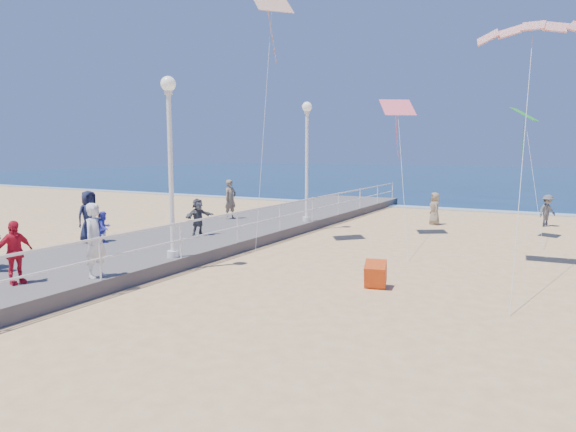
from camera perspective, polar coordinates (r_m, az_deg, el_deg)
The scene contains 20 objects.
ground at distance 13.16m, azimuth 5.47°, elevation -8.58°, with size 160.00×160.00×0.00m, color #E8B979.
ocean at distance 76.90m, azimuth 24.90°, elevation 3.98°, with size 160.00×90.00×0.05m, color #0C284A.
surf_line at distance 32.73m, azimuth 19.71°, elevation 0.64°, with size 160.00×1.20×0.04m, color silver.
boardwalk at distance 17.38m, azimuth -17.98°, elevation -4.32°, with size 5.00×44.00×0.40m, color slate.
railing at distance 15.52m, azimuth -11.88°, elevation -1.53°, with size 0.05×42.00×0.55m.
lamp_post_mid at distance 15.54m, azimuth -12.97°, elevation 7.37°, with size 0.44×0.44×5.32m.
lamp_post_far at distance 23.07m, azimuth 2.11°, elevation 7.48°, with size 0.44×0.44×5.32m.
woman_holding_toddler at distance 13.79m, azimuth -20.57°, elevation -2.55°, with size 0.69×0.45×1.89m, color silver.
toddler_held at distance 13.73m, azimuth -19.74°, elevation -1.22°, with size 0.40×0.31×0.82m, color #353DCA.
spectator_3 at distance 13.95m, azimuth -28.13°, elevation -3.58°, with size 0.90×0.38×1.54m, color red.
spectator_4 at distance 19.13m, azimuth -21.20°, elevation -0.05°, with size 0.89×0.58×1.82m, color #191C37.
spectator_5 at distance 19.57m, azimuth -9.97°, elevation -0.11°, with size 1.30×0.42×1.41m, color #535357.
spectator_6 at distance 24.17m, azimuth -6.42°, elevation 1.86°, with size 0.67×0.44×1.84m, color #7E6F57.
beach_walker_a at distance 27.20m, azimuth 26.86°, elevation 0.54°, with size 0.98×0.56×1.51m, color #58595D.
beach_walker_c at distance 25.86m, azimuth 15.99°, elevation 0.80°, with size 0.77×0.50×1.57m, color gray.
box_kite at distance 13.77m, azimuth 9.69°, elevation -6.64°, with size 0.55×0.55×0.60m, color red.
kite_parafoil at distance 16.98m, azimuth 25.59°, elevation 18.52°, with size 3.11×0.90×0.30m, color red, non-canonical shape.
kite_diamond_pink at distance 22.17m, azimuth 12.07°, elevation 11.73°, with size 1.30×1.30×0.02m, color #FF5D6F.
kite_diamond_green at distance 22.77m, azimuth 24.79°, elevation 10.21°, with size 1.03×1.03×0.02m, color green.
kite_diamond_redwhite at distance 20.21m, azimuth -1.77°, elevation 22.55°, with size 1.33×1.33×0.02m, color #C95717.
Camera 1 is at (4.93, -11.66, 3.60)m, focal length 32.00 mm.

